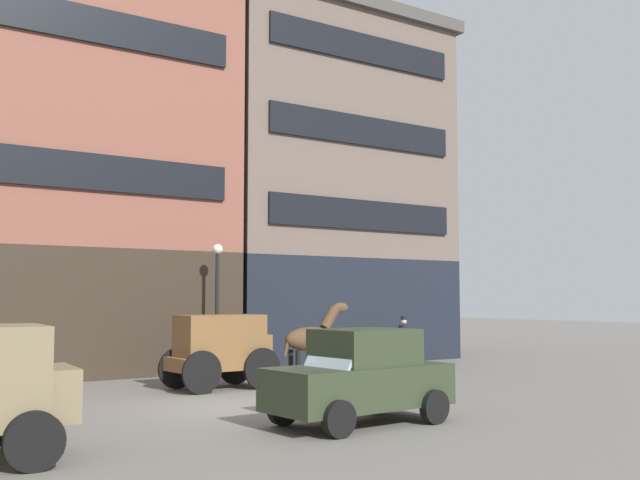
{
  "coord_description": "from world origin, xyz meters",
  "views": [
    {
      "loc": [
        -7.89,
        -15.26,
        2.43
      ],
      "look_at": [
        3.86,
        2.04,
        4.06
      ],
      "focal_mm": 42.04,
      "sensor_mm": 36.0,
      "label": 1
    }
  ],
  "objects": [
    {
      "name": "ground_plane",
      "position": [
        0.0,
        0.0,
        0.0
      ],
      "size": [
        120.0,
        120.0,
        0.0
      ],
      "primitive_type": "plane",
      "color": "slate"
    },
    {
      "name": "building_center_left",
      "position": [
        -0.87,
        10.21,
        6.73
      ],
      "size": [
        10.23,
        7.31,
        13.38
      ],
      "color": "#33281E",
      "rests_on": "ground_plane"
    },
    {
      "name": "building_center_right",
      "position": [
        9.06,
        10.2,
        7.03
      ],
      "size": [
        10.33,
        7.31,
        13.98
      ],
      "color": "black",
      "rests_on": "ground_plane"
    },
    {
      "name": "cargo_wagon",
      "position": [
        1.32,
        3.02,
        1.15
      ],
      "size": [
        2.95,
        1.61,
        1.98
      ],
      "color": "brown",
      "rests_on": "ground_plane"
    },
    {
      "name": "draft_horse",
      "position": [
        4.27,
        3.02,
        1.27
      ],
      "size": [
        2.35,
        0.66,
        2.3
      ],
      "color": "#513823",
      "rests_on": "ground_plane"
    },
    {
      "name": "sedan_light",
      "position": [
        0.98,
        -3.59,
        0.91
      ],
      "size": [
        3.8,
        2.07,
        1.83
      ],
      "color": "#2D3823",
      "rests_on": "ground_plane"
    },
    {
      "name": "pedestrian_officer",
      "position": [
        9.6,
        5.2,
        0.98
      ],
      "size": [
        0.45,
        0.45,
        1.79
      ],
      "color": "black",
      "rests_on": "ground_plane"
    },
    {
      "name": "streetlamp_curbside",
      "position": [
        2.58,
        5.87,
        2.67
      ],
      "size": [
        0.32,
        0.32,
        4.12
      ],
      "color": "black",
      "rests_on": "ground_plane"
    }
  ]
}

